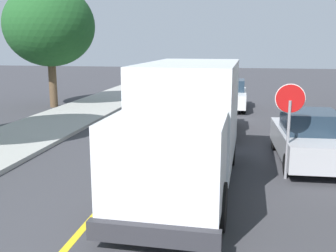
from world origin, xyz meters
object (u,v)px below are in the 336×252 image
object	(u,v)px
box_truck	(187,119)
parked_car_mid	(230,95)
parked_van_across	(308,138)
stop_sign	(289,113)
street_tree_down_block	(49,26)
parked_car_near	(214,113)

from	to	relation	value
box_truck	parked_car_mid	xyz separation A→B (m)	(0.75, 12.88, -0.97)
parked_car_mid	parked_van_across	distance (m)	10.64
stop_sign	box_truck	bearing A→B (deg)	-161.14
box_truck	street_tree_down_block	bearing A→B (deg)	129.22
parked_car_mid	street_tree_down_block	size ratio (longest dim) A/B	0.63
parked_car_near	parked_car_mid	xyz separation A→B (m)	(0.47, 6.26, 0.00)
parked_car_near	stop_sign	xyz separation A→B (m)	(2.39, -5.71, 1.06)
parked_car_mid	box_truck	bearing A→B (deg)	-93.34
parked_car_near	parked_van_across	world-z (taller)	same
parked_car_mid	parked_van_across	bearing A→B (deg)	-75.12
parked_car_mid	street_tree_down_block	xyz separation A→B (m)	(-10.24, -1.25, 3.88)
box_truck	parked_van_across	bearing A→B (deg)	36.73
box_truck	parked_car_mid	bearing A→B (deg)	86.66
parked_car_near	street_tree_down_block	xyz separation A→B (m)	(-9.77, 5.00, 3.88)
box_truck	parked_van_across	distance (m)	4.45
parked_car_mid	street_tree_down_block	distance (m)	11.02
parked_van_across	stop_sign	xyz separation A→B (m)	(-0.82, -1.69, 1.06)
stop_sign	street_tree_down_block	bearing A→B (deg)	138.61
stop_sign	street_tree_down_block	xyz separation A→B (m)	(-12.15, 10.71, 2.81)
box_truck	parked_car_near	world-z (taller)	box_truck
box_truck	parked_car_mid	world-z (taller)	box_truck
street_tree_down_block	box_truck	bearing A→B (deg)	-50.78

